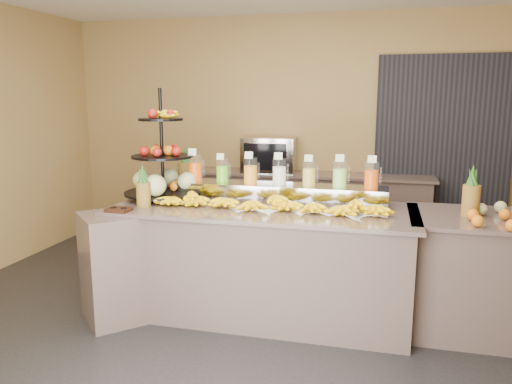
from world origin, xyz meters
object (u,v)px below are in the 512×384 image
at_px(pitcher_tray, 279,193).
at_px(fruit_stand, 168,172).
at_px(right_fruit_pile, 495,212).
at_px(oven_warmer, 269,155).
at_px(condiment_caddy, 119,210).
at_px(banana_heap, 270,202).

xyz_separation_m(pitcher_tray, fruit_stand, (-0.99, -0.13, 0.17)).
height_order(right_fruit_pile, oven_warmer, oven_warmer).
relative_size(fruit_stand, right_fruit_pile, 2.15).
distance_m(condiment_caddy, right_fruit_pile, 2.87).
relative_size(right_fruit_pile, oven_warmer, 0.73).
relative_size(banana_heap, fruit_stand, 2.03).
bearing_deg(banana_heap, condiment_caddy, -162.63).
bearing_deg(fruit_stand, pitcher_tray, 16.82).
bearing_deg(pitcher_tray, right_fruit_pile, -10.90).
bearing_deg(fruit_stand, condiment_caddy, -98.27).
relative_size(fruit_stand, oven_warmer, 1.56).
bearing_deg(right_fruit_pile, pitcher_tray, 169.10).
bearing_deg(oven_warmer, banana_heap, -80.54).
xyz_separation_m(banana_heap, fruit_stand, (-0.98, 0.21, 0.18)).
distance_m(banana_heap, condiment_caddy, 1.22).
relative_size(condiment_caddy, right_fruit_pile, 0.41).
height_order(banana_heap, fruit_stand, fruit_stand).
xyz_separation_m(fruit_stand, right_fruit_pile, (2.66, -0.19, -0.17)).
height_order(condiment_caddy, right_fruit_pile, right_fruit_pile).
bearing_deg(oven_warmer, condiment_caddy, -109.89).
bearing_deg(fruit_stand, banana_heap, -2.70).
height_order(fruit_stand, right_fruit_pile, fruit_stand).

